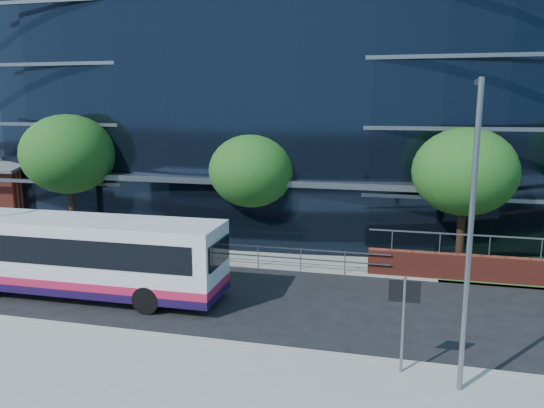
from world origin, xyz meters
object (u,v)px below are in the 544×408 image
(tree_far_a, at_px, (69,154))
(tree_far_b, at_px, (252,171))
(street_sign, at_px, (404,304))
(city_bus, at_px, (84,255))
(tree_far_c, at_px, (465,172))
(streetlight_east, at_px, (470,230))

(tree_far_a, distance_m, tree_far_b, 10.03)
(street_sign, bearing_deg, city_bus, 163.74)
(street_sign, xyz_separation_m, tree_far_c, (2.50, 10.59, 2.39))
(tree_far_b, relative_size, city_bus, 0.53)
(tree_far_b, height_order, tree_far_c, tree_far_c)
(street_sign, bearing_deg, tree_far_c, 76.71)
(tree_far_a, xyz_separation_m, streetlight_east, (19.00, -11.17, -0.42))
(tree_far_a, bearing_deg, tree_far_b, 2.86)
(street_sign, relative_size, city_bus, 0.24)
(tree_far_a, relative_size, tree_far_c, 1.07)
(tree_far_b, bearing_deg, city_bus, -122.22)
(tree_far_a, height_order, streetlight_east, streetlight_east)
(street_sign, height_order, tree_far_b, tree_far_b)
(tree_far_b, relative_size, streetlight_east, 0.76)
(tree_far_a, relative_size, city_bus, 0.61)
(streetlight_east, bearing_deg, street_sign, 158.64)
(tree_far_a, xyz_separation_m, tree_far_b, (10.00, 0.50, -0.65))
(street_sign, relative_size, tree_far_b, 0.46)
(tree_far_a, xyz_separation_m, tree_far_c, (20.00, 0.00, -0.33))
(tree_far_a, relative_size, streetlight_east, 0.87)
(city_bus, bearing_deg, tree_far_b, 57.28)
(street_sign, xyz_separation_m, city_bus, (-12.24, 3.57, -0.50))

